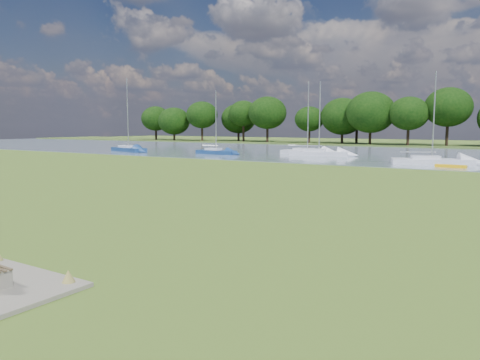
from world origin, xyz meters
The scene contains 10 objects.
ground centered at (0.00, 0.00, 0.00)m, with size 220.00×220.00×0.00m, color olive.
river centered at (0.00, 42.00, 0.00)m, with size 220.00×40.00×0.10m, color gray.
far_bank centered at (0.00, 72.00, 0.00)m, with size 220.00×20.00×0.40m, color #4C6626.
kayak centered at (4.29, 24.91, 0.18)m, with size 2.57×0.60×0.26m, color yellow.
tree_line centered at (-4.55, 68.00, 5.87)m, with size 131.24×8.14×9.86m.
sailboat_0 centered at (-24.21, 29.46, 0.52)m, with size 5.54×1.64×8.06m.
sailboat_1 centered at (-14.09, 35.20, 0.53)m, with size 7.12×2.49×9.17m.
sailboat_5 centered at (2.14, 27.61, 0.53)m, with size 7.49×4.35×8.68m.
sailboat_6 centered at (-11.77, 33.40, 0.57)m, with size 7.21×3.33×8.87m.
sailboat_8 centered at (-38.01, 27.64, 0.59)m, with size 7.00×3.54×10.18m.
Camera 1 is at (10.60, -19.42, 3.72)m, focal length 35.00 mm.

